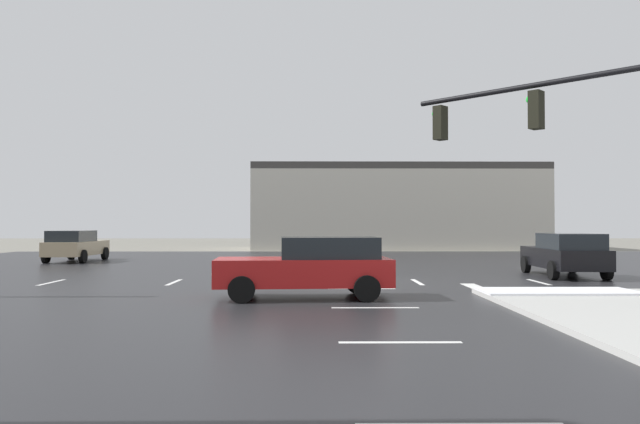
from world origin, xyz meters
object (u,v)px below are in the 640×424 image
object	(u,v)px
traffic_signal_mast	(577,137)
sedan_black	(565,254)
sedan_tan	(76,245)
sedan_red	(310,266)

from	to	relation	value
traffic_signal_mast	sedan_black	xyz separation A→B (m)	(2.90, 7.64, -3.14)
sedan_black	sedan_tan	distance (m)	23.09
sedan_red	sedan_black	distance (m)	11.12
sedan_black	sedan_tan	world-z (taller)	same
traffic_signal_mast	sedan_tan	bearing A→B (deg)	2.71
sedan_red	sedan_tan	xyz separation A→B (m)	(-12.07, 15.10, 0.00)
traffic_signal_mast	sedan_tan	xyz separation A→B (m)	(-18.40, 16.55, -3.14)
traffic_signal_mast	sedan_tan	size ratio (longest dim) A/B	1.25
sedan_black	sedan_tan	size ratio (longest dim) A/B	1.01
sedan_black	sedan_tan	bearing A→B (deg)	69.93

